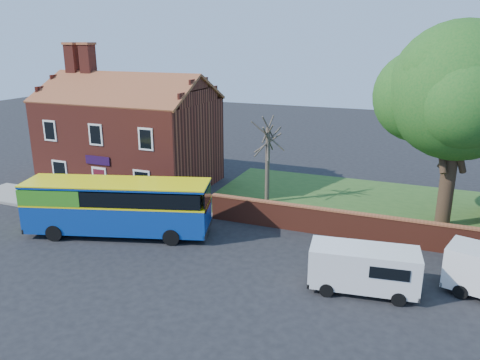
% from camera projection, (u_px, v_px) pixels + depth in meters
% --- Properties ---
extents(ground, '(120.00, 120.00, 0.00)m').
position_uv_depth(ground, '(121.00, 259.00, 24.10)').
color(ground, black).
rests_on(ground, ground).
extents(pavement, '(18.00, 3.50, 0.12)m').
position_uv_depth(pavement, '(85.00, 205.00, 31.69)').
color(pavement, gray).
rests_on(pavement, ground).
extents(kerb, '(18.00, 0.15, 0.14)m').
position_uv_depth(kerb, '(67.00, 214.00, 30.13)').
color(kerb, slate).
rests_on(kerb, ground).
extents(grass_strip, '(26.00, 12.00, 0.04)m').
position_uv_depth(grass_strip, '(402.00, 209.00, 31.01)').
color(grass_strip, '#426B28').
rests_on(grass_strip, ground).
extents(shop_building, '(12.30, 8.13, 10.50)m').
position_uv_depth(shop_building, '(131.00, 140.00, 35.84)').
color(shop_building, maroon).
rests_on(shop_building, ground).
extents(boundary_wall, '(22.00, 0.38, 1.60)m').
position_uv_depth(boundary_wall, '(396.00, 231.00, 25.45)').
color(boundary_wall, maroon).
rests_on(boundary_wall, ground).
extents(bus, '(10.74, 5.55, 3.18)m').
position_uv_depth(bus, '(112.00, 205.00, 26.64)').
color(bus, '#0D3896').
rests_on(bus, ground).
extents(van_near, '(4.91, 2.47, 2.07)m').
position_uv_depth(van_near, '(364.00, 267.00, 20.68)').
color(van_near, white).
rests_on(van_near, ground).
extents(large_tree, '(9.81, 7.76, 11.97)m').
position_uv_depth(large_tree, '(461.00, 95.00, 26.16)').
color(large_tree, black).
rests_on(large_tree, ground).
extents(bare_tree, '(2.14, 2.55, 5.71)m').
position_uv_depth(bare_tree, '(268.00, 161.00, 31.63)').
color(bare_tree, '#4C4238').
rests_on(bare_tree, ground).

